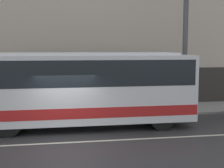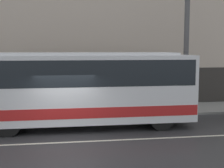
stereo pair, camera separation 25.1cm
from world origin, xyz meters
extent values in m
plane|color=#2D2D30|center=(0.00, 0.00, 0.00)|extent=(60.00, 60.00, 0.00)
cube|color=gray|center=(0.00, 5.59, 0.06)|extent=(60.00, 3.18, 0.12)
cube|color=#B7A899|center=(0.00, 7.33, 4.75)|extent=(60.00, 0.30, 9.50)
cube|color=#2D2B28|center=(0.00, 7.17, 1.19)|extent=(60.00, 0.06, 2.38)
cube|color=beige|center=(0.00, 0.00, 0.00)|extent=(54.00, 0.14, 0.01)
cube|color=silver|center=(0.53, 2.30, 1.82)|extent=(10.51, 2.55, 2.93)
cube|color=#B21E1E|center=(0.53, 2.30, 0.90)|extent=(10.45, 2.57, 0.45)
cube|color=black|center=(0.53, 2.30, 2.55)|extent=(10.19, 2.57, 1.12)
cube|color=orange|center=(5.74, 2.30, 3.09)|extent=(0.12, 1.91, 0.28)
cube|color=silver|center=(0.53, 2.30, 3.34)|extent=(8.93, 2.16, 0.12)
cylinder|color=black|center=(4.19, 1.19, 0.54)|extent=(1.09, 0.28, 1.09)
cylinder|color=black|center=(4.19, 3.41, 0.54)|extent=(1.09, 0.28, 1.09)
cylinder|color=black|center=(-2.32, 1.19, 0.54)|extent=(1.09, 0.28, 1.09)
cylinder|color=black|center=(-2.32, 3.41, 0.54)|extent=(1.09, 0.28, 1.09)
cylinder|color=#4C4C4F|center=(6.61, 4.59, 3.80)|extent=(0.28, 0.28, 7.37)
cylinder|color=navy|center=(1.39, 5.44, 0.76)|extent=(0.36, 0.36, 1.28)
sphere|color=tan|center=(1.39, 5.44, 1.51)|extent=(0.23, 0.23, 0.23)
camera|label=1|loc=(-0.24, -11.71, 3.56)|focal=50.00mm
camera|label=2|loc=(0.01, -11.75, 3.56)|focal=50.00mm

